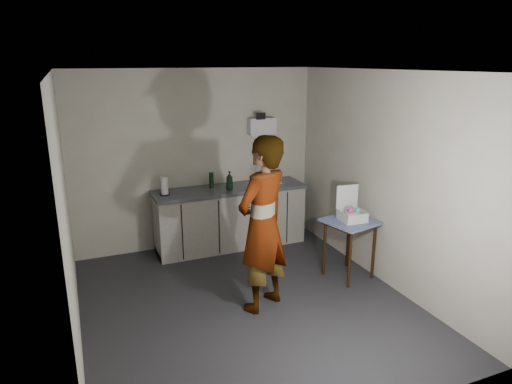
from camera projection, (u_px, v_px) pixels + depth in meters
name	position (u px, v px, depth m)	size (l,w,h in m)	color
ground	(247.00, 304.00, 5.26)	(4.00, 4.00, 0.00)	#242429
wall_back	(197.00, 160.00, 6.66)	(3.60, 0.02, 2.60)	beige
wall_right	(383.00, 180.00, 5.56)	(0.02, 4.00, 2.60)	beige
wall_left	(68.00, 217.00, 4.24)	(0.02, 4.00, 2.60)	beige
ceiling	(246.00, 71.00, 4.54)	(3.60, 4.00, 0.01)	silver
kitchen_counter	(230.00, 219.00, 6.80)	(2.24, 0.62, 0.91)	black
wall_shelf	(262.00, 126.00, 6.84)	(0.42, 0.18, 0.37)	white
side_table	(350.00, 228.00, 5.75)	(0.71, 0.71, 0.77)	#341E0C
standing_man	(263.00, 225.00, 4.95)	(0.72, 0.47, 1.97)	#B2A593
soap_bottle	(229.00, 181.00, 6.52)	(0.10, 0.10, 0.27)	black
soda_can	(228.00, 183.00, 6.68)	(0.06, 0.06, 0.12)	red
dark_bottle	(211.00, 180.00, 6.62)	(0.07, 0.07, 0.23)	black
paper_towel	(164.00, 186.00, 6.27)	(0.14, 0.14, 0.26)	black
dish_rack	(268.00, 180.00, 6.84)	(0.36, 0.27, 0.25)	white
bakery_box	(352.00, 213.00, 5.71)	(0.33, 0.34, 0.42)	white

